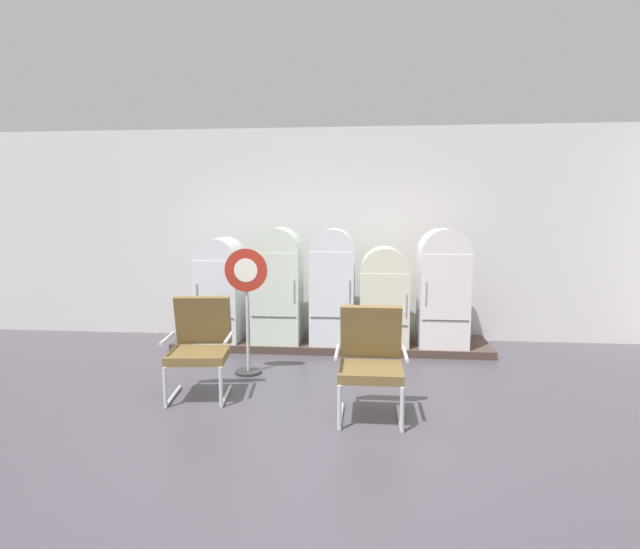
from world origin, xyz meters
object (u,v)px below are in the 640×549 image
object	(u,v)px
refrigerator_0	(221,286)
armchair_right	(371,357)
refrigerator_4	(443,284)
refrigerator_2	(333,282)
refrigerator_3	(384,293)
armchair_left	(200,342)
refrigerator_1	(277,281)
sign_stand	(247,309)

from	to	relation	value
refrigerator_0	armchair_right	world-z (taller)	refrigerator_0
refrigerator_4	refrigerator_2	bearing A→B (deg)	179.73
refrigerator_0	refrigerator_3	size ratio (longest dim) A/B	1.09
armchair_left	armchair_right	size ratio (longest dim) A/B	1.00
refrigerator_0	refrigerator_4	distance (m)	3.15
refrigerator_2	armchair_right	bearing A→B (deg)	-77.13
refrigerator_0	armchair_right	size ratio (longest dim) A/B	1.41
refrigerator_2	refrigerator_4	size ratio (longest dim) A/B	1.00
refrigerator_1	refrigerator_4	size ratio (longest dim) A/B	1.01
refrigerator_3	armchair_right	size ratio (longest dim) A/B	1.30
refrigerator_3	refrigerator_4	distance (m)	0.81
refrigerator_3	refrigerator_4	world-z (taller)	refrigerator_4
refrigerator_2	sign_stand	size ratio (longest dim) A/B	1.06
sign_stand	refrigerator_4	bearing A→B (deg)	25.49
refrigerator_4	armchair_left	world-z (taller)	refrigerator_4
refrigerator_0	sign_stand	xyz separation A→B (m)	(0.68, -1.20, -0.10)
armchair_right	sign_stand	bearing A→B (deg)	142.93
armchair_left	armchair_right	xyz separation A→B (m)	(1.80, -0.38, 0.00)
armchair_right	refrigerator_3	bearing A→B (deg)	85.08
refrigerator_3	armchair_left	xyz separation A→B (m)	(-2.00, -1.93, -0.24)
refrigerator_1	armchair_right	size ratio (longest dim) A/B	1.56
refrigerator_1	refrigerator_3	size ratio (longest dim) A/B	1.20
refrigerator_2	armchair_right	distance (m)	2.39
armchair_left	refrigerator_0	bearing A→B (deg)	100.15
refrigerator_4	refrigerator_0	bearing A→B (deg)	179.54
refrigerator_3	refrigerator_4	size ratio (longest dim) A/B	0.84
armchair_right	sign_stand	world-z (taller)	sign_stand
refrigerator_3	armchair_left	bearing A→B (deg)	-136.05
refrigerator_0	refrigerator_1	xyz separation A→B (m)	(0.84, -0.04, 0.08)
armchair_right	refrigerator_4	bearing A→B (deg)	66.41
refrigerator_3	armchair_right	bearing A→B (deg)	-94.92
refrigerator_1	armchair_left	world-z (taller)	refrigerator_1
armchair_left	sign_stand	size ratio (longest dim) A/B	0.69
refrigerator_4	armchair_right	size ratio (longest dim) A/B	1.55
refrigerator_0	refrigerator_2	xyz separation A→B (m)	(1.62, -0.02, 0.07)
refrigerator_4	sign_stand	world-z (taller)	refrigerator_4
refrigerator_1	refrigerator_4	distance (m)	2.31
refrigerator_1	refrigerator_4	bearing A→B (deg)	0.35
refrigerator_1	refrigerator_2	world-z (taller)	refrigerator_1
refrigerator_0	refrigerator_1	bearing A→B (deg)	-2.71
refrigerator_2	refrigerator_3	xyz separation A→B (m)	(0.72, 0.01, -0.15)
refrigerator_1	sign_stand	size ratio (longest dim) A/B	1.07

